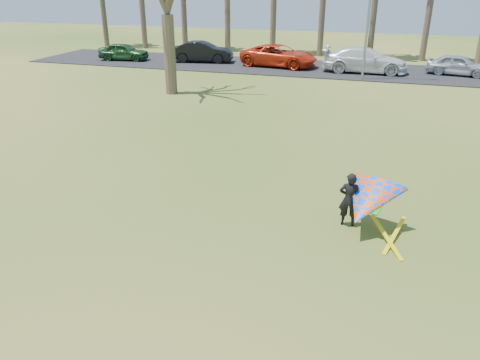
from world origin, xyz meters
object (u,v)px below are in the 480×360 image
(car_0, at_px, (124,52))
(car_3, at_px, (365,60))
(kite_flyer, at_px, (366,202))
(car_1, at_px, (202,52))
(car_2, at_px, (279,56))
(car_4, at_px, (458,65))
(streetlight, at_px, (372,5))

(car_0, distance_m, car_3, 18.18)
(car_3, bearing_deg, kite_flyer, -177.53)
(car_1, height_order, car_2, car_2)
(car_4, height_order, kite_flyer, kite_flyer)
(streetlight, height_order, car_2, streetlight)
(streetlight, bearing_deg, kite_flyer, -86.85)
(car_0, distance_m, car_4, 24.13)
(car_2, distance_m, kite_flyer, 23.89)
(car_4, bearing_deg, car_1, 101.25)
(streetlight, xyz_separation_m, car_0, (-18.38, 2.12, -3.76))
(streetlight, relative_size, car_4, 2.07)
(car_3, xyz_separation_m, car_4, (5.92, 0.78, -0.15))
(streetlight, relative_size, car_1, 1.75)
(car_0, xyz_separation_m, car_3, (18.18, 0.27, 0.17))
(car_0, height_order, car_4, car_4)
(car_0, height_order, kite_flyer, kite_flyer)
(streetlight, height_order, car_1, streetlight)
(streetlight, bearing_deg, car_4, 28.88)
(car_2, xyz_separation_m, car_4, (11.97, 0.24, -0.10))
(car_0, distance_m, kite_flyer, 29.32)
(car_2, bearing_deg, kite_flyer, -153.43)
(car_1, relative_size, kite_flyer, 1.92)
(car_3, relative_size, car_4, 1.45)
(kite_flyer, bearing_deg, car_4, 78.59)
(streetlight, bearing_deg, car_2, 154.93)
(streetlight, height_order, car_0, streetlight)
(streetlight, distance_m, car_1, 13.11)
(car_0, xyz_separation_m, kite_flyer, (19.47, -21.93, 0.13))
(streetlight, bearing_deg, car_1, 165.82)
(kite_flyer, bearing_deg, car_1, 120.15)
(kite_flyer, bearing_deg, streetlight, 93.15)
(car_0, height_order, car_1, car_1)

